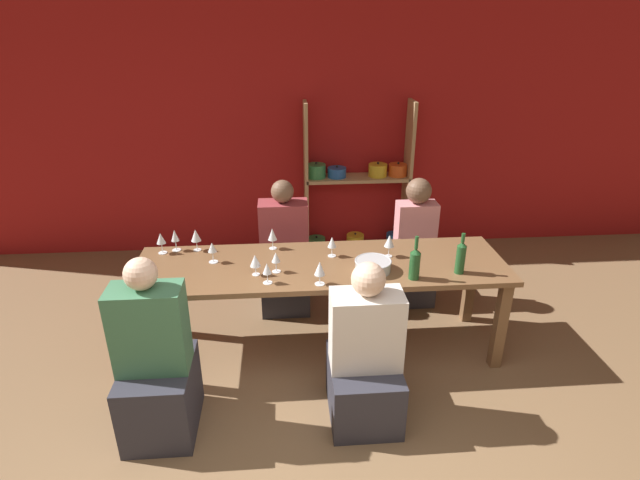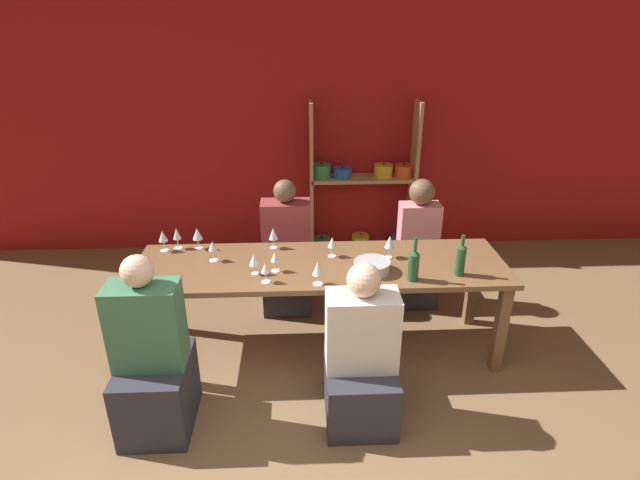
{
  "view_description": "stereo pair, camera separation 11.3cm",
  "coord_description": "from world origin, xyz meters",
  "px_view_note": "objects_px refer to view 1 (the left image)",
  "views": [
    {
      "loc": [
        -0.13,
        -1.55,
        2.47
      ],
      "look_at": [
        0.14,
        1.88,
        0.92
      ],
      "focal_mm": 28.0,
      "sensor_mm": 36.0,
      "label": 1
    },
    {
      "loc": [
        -0.02,
        -1.56,
        2.47
      ],
      "look_at": [
        0.14,
        1.88,
        0.92
      ],
      "focal_mm": 28.0,
      "sensor_mm": 36.0,
      "label": 2
    }
  ],
  "objects_px": {
    "wine_glass_red_c": "(332,243)",
    "person_far_b": "(285,262)",
    "person_near_b": "(157,371)",
    "wine_glass_white_c": "(389,241)",
    "person_far_a": "(413,255)",
    "wine_bottle_dark": "(415,263)",
    "wine_glass_white_b": "(320,269)",
    "wine_glass_red_b": "(212,248)",
    "wine_glass_red_a": "(267,269)",
    "wine_glass_red_e": "(161,239)",
    "wine_bottle_green": "(461,257)",
    "wine_glass_white_a": "(175,236)",
    "wine_glass_empty_b": "(255,261)",
    "mixing_bowl": "(373,265)",
    "wine_glass_red_d": "(196,236)",
    "wine_glass_white_d": "(276,258)",
    "wine_glass_empty_a": "(272,235)",
    "dining_table": "(321,274)",
    "shelf_unit": "(356,196)",
    "person_near_a": "(365,364)"
  },
  "relations": [
    {
      "from": "wine_glass_red_c",
      "to": "person_far_b",
      "type": "relative_size",
      "value": 0.13
    },
    {
      "from": "dining_table",
      "to": "wine_glass_red_b",
      "type": "xyz_separation_m",
      "value": [
        -0.81,
        0.09,
        0.2
      ]
    },
    {
      "from": "wine_glass_empty_b",
      "to": "wine_glass_white_c",
      "type": "bearing_deg",
      "value": 12.35
    },
    {
      "from": "wine_glass_red_b",
      "to": "wine_glass_white_a",
      "type": "height_order",
      "value": "wine_glass_white_a"
    },
    {
      "from": "wine_glass_white_d",
      "to": "person_near_b",
      "type": "bearing_deg",
      "value": -138.8
    },
    {
      "from": "wine_glass_red_a",
      "to": "wine_glass_red_e",
      "type": "distance_m",
      "value": 1.0
    },
    {
      "from": "person_near_a",
      "to": "person_far_a",
      "type": "relative_size",
      "value": 0.96
    },
    {
      "from": "wine_glass_white_b",
      "to": "wine_glass_red_e",
      "type": "relative_size",
      "value": 1.03
    },
    {
      "from": "shelf_unit",
      "to": "wine_glass_empty_b",
      "type": "xyz_separation_m",
      "value": [
        -1.02,
        -1.99,
        0.23
      ]
    },
    {
      "from": "mixing_bowl",
      "to": "wine_glass_empty_b",
      "type": "bearing_deg",
      "value": 179.68
    },
    {
      "from": "person_far_a",
      "to": "wine_bottle_dark",
      "type": "bearing_deg",
      "value": 74.52
    },
    {
      "from": "shelf_unit",
      "to": "dining_table",
      "type": "xyz_separation_m",
      "value": [
        -0.54,
        -1.85,
        0.04
      ]
    },
    {
      "from": "wine_glass_red_d",
      "to": "wine_glass_white_d",
      "type": "relative_size",
      "value": 1.14
    },
    {
      "from": "wine_glass_empty_a",
      "to": "wine_glass_red_d",
      "type": "relative_size",
      "value": 0.98
    },
    {
      "from": "wine_bottle_green",
      "to": "wine_glass_white_b",
      "type": "distance_m",
      "value": 1.02
    },
    {
      "from": "wine_glass_red_e",
      "to": "wine_glass_white_c",
      "type": "bearing_deg",
      "value": -6.44
    },
    {
      "from": "dining_table",
      "to": "wine_bottle_green",
      "type": "height_order",
      "value": "wine_bottle_green"
    },
    {
      "from": "wine_glass_red_b",
      "to": "wine_glass_red_e",
      "type": "height_order",
      "value": "wine_glass_red_e"
    },
    {
      "from": "wine_glass_red_b",
      "to": "person_far_a",
      "type": "height_order",
      "value": "person_far_a"
    },
    {
      "from": "wine_glass_red_a",
      "to": "wine_glass_empty_b",
      "type": "relative_size",
      "value": 0.96
    },
    {
      "from": "wine_glass_red_b",
      "to": "person_near_b",
      "type": "distance_m",
      "value": 1.0
    },
    {
      "from": "wine_glass_white_a",
      "to": "wine_glass_red_d",
      "type": "distance_m",
      "value": 0.16
    },
    {
      "from": "wine_glass_red_d",
      "to": "wine_glass_empty_b",
      "type": "bearing_deg",
      "value": -43.12
    },
    {
      "from": "wine_glass_white_d",
      "to": "shelf_unit",
      "type": "bearing_deg",
      "value": 65.89
    },
    {
      "from": "wine_glass_red_b",
      "to": "wine_glass_red_e",
      "type": "relative_size",
      "value": 0.95
    },
    {
      "from": "mixing_bowl",
      "to": "wine_glass_red_d",
      "type": "distance_m",
      "value": 1.41
    },
    {
      "from": "wine_glass_empty_a",
      "to": "person_far_b",
      "type": "xyz_separation_m",
      "value": [
        0.09,
        0.42,
        -0.45
      ]
    },
    {
      "from": "mixing_bowl",
      "to": "person_far_b",
      "type": "bearing_deg",
      "value": 126.64
    },
    {
      "from": "wine_glass_white_c",
      "to": "person_far_a",
      "type": "bearing_deg",
      "value": 59.45
    },
    {
      "from": "wine_bottle_green",
      "to": "wine_glass_white_a",
      "type": "bearing_deg",
      "value": 165.51
    },
    {
      "from": "dining_table",
      "to": "wine_glass_white_d",
      "type": "bearing_deg",
      "value": -162.83
    },
    {
      "from": "wine_glass_red_a",
      "to": "wine_glass_empty_b",
      "type": "height_order",
      "value": "wine_glass_empty_b"
    },
    {
      "from": "wine_glass_empty_a",
      "to": "wine_glass_white_b",
      "type": "xyz_separation_m",
      "value": [
        0.33,
        -0.61,
        -0.0
      ]
    },
    {
      "from": "wine_glass_empty_b",
      "to": "wine_glass_white_a",
      "type": "bearing_deg",
      "value": 144.37
    },
    {
      "from": "wine_glass_red_a",
      "to": "mixing_bowl",
      "type": "bearing_deg",
      "value": 9.26
    },
    {
      "from": "wine_glass_white_a",
      "to": "wine_glass_empty_b",
      "type": "bearing_deg",
      "value": -35.63
    },
    {
      "from": "wine_glass_white_a",
      "to": "wine_glass_empty_a",
      "type": "relative_size",
      "value": 1.01
    },
    {
      "from": "person_far_a",
      "to": "wine_glass_white_b",
      "type": "bearing_deg",
      "value": 47.86
    },
    {
      "from": "dining_table",
      "to": "wine_glass_white_c",
      "type": "xyz_separation_m",
      "value": [
        0.53,
        0.08,
        0.21
      ]
    },
    {
      "from": "wine_bottle_dark",
      "to": "wine_glass_red_b",
      "type": "height_order",
      "value": "wine_bottle_dark"
    },
    {
      "from": "dining_table",
      "to": "person_far_a",
      "type": "relative_size",
      "value": 2.36
    },
    {
      "from": "wine_glass_red_d",
      "to": "wine_glass_white_c",
      "type": "relative_size",
      "value": 0.99
    },
    {
      "from": "wine_glass_white_d",
      "to": "wine_glass_empty_b",
      "type": "bearing_deg",
      "value": -166.86
    },
    {
      "from": "wine_glass_red_e",
      "to": "wine_glass_white_d",
      "type": "distance_m",
      "value": 0.97
    },
    {
      "from": "wine_glass_red_b",
      "to": "person_near_a",
      "type": "bearing_deg",
      "value": -38.88
    },
    {
      "from": "wine_glass_white_a",
      "to": "person_far_a",
      "type": "height_order",
      "value": "person_far_a"
    },
    {
      "from": "wine_glass_white_a",
      "to": "person_far_b",
      "type": "relative_size",
      "value": 0.15
    },
    {
      "from": "person_near_b",
      "to": "wine_glass_white_c",
      "type": "bearing_deg",
      "value": 27.63
    },
    {
      "from": "person_near_a",
      "to": "person_far_b",
      "type": "xyz_separation_m",
      "value": [
        -0.5,
        1.46,
        0.03
      ]
    },
    {
      "from": "wine_bottle_dark",
      "to": "person_far_a",
      "type": "relative_size",
      "value": 0.27
    }
  ]
}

